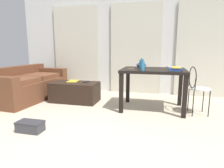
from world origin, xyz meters
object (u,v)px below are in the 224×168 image
book_stack (176,69)px  tv_remote_primary (86,82)px  bowl (141,65)px  magazine (73,81)px  tv_remote_on_table (169,67)px  craft_table (153,75)px  bottle_far (143,66)px  couch (28,86)px  scissors (130,69)px  coffee_table (75,92)px  shoebox (30,126)px  bottle_near (141,64)px  wire_chair (196,85)px

book_stack → tv_remote_primary: bearing=168.6°
bowl → magazine: bearing=-179.9°
tv_remote_on_table → magazine: 2.04m
craft_table → bottle_far: size_ratio=5.89×
couch → scissors: (2.36, -0.14, 0.46)m
craft_table → coffee_table: bearing=175.8°
bottle_far → shoebox: (-1.43, -1.11, -0.77)m
couch → bottle_near: 2.63m
book_stack → tv_remote_on_table: book_stack is taller
craft_table → bottle_near: bearing=-165.7°
coffee_table → scissors: bearing=-8.8°
bottle_far → bowl: size_ratio=1.02×
couch → tv_remote_on_table: tv_remote_on_table is taller
shoebox → bottle_far: bearing=37.7°
craft_table → bottle_far: 0.43m
book_stack → bottle_far: bearing=-163.2°
wire_chair → magazine: wire_chair is taller
shoebox → bottle_near: bearing=45.2°
craft_table → shoebox: bearing=-137.9°
wire_chair → scissors: bearing=177.4°
couch → magazine: couch is taller
book_stack → coffee_table: bearing=171.7°
bottle_far → tv_remote_primary: bottle_far is taller
tv_remote_on_table → shoebox: size_ratio=0.45×
shoebox → scissors: bearing=49.7°
shoebox → couch: bearing=128.1°
book_stack → craft_table: bearing=155.3°
craft_table → wire_chair: 0.75m
bowl → shoebox: (-1.35, -1.66, -0.74)m
magazine → craft_table: bearing=-13.0°
magazine → bottle_near: bearing=-16.1°
couch → book_stack: (3.17, -0.25, 0.49)m
bottle_near → couch: bearing=177.1°
couch → tv_remote_primary: 1.39m
coffee_table → scissors: (1.22, -0.19, 0.56)m
couch → book_stack: book_stack is taller
couch → tv_remote_on_table: size_ratio=11.35×
bottle_near → shoebox: size_ratio=0.55×
couch → magazine: size_ratio=6.24×
coffee_table → tv_remote_primary: tv_remote_primary is taller
coffee_table → book_stack: 2.13m
coffee_table → scissors: 1.35m
craft_table → bowl: bowl is taller
craft_table → scissors: size_ratio=9.84×
tv_remote_on_table → bowl: bearing=171.8°
couch → craft_table: (2.79, -0.07, 0.35)m
magazine → scissors: bearing=-18.1°
couch → bottle_far: size_ratio=9.44×
bottle_far → wire_chair: bearing=13.8°
bottle_near → scissors: size_ratio=1.67×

